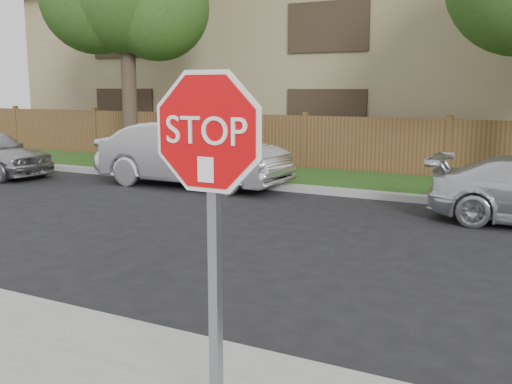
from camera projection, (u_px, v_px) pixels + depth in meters
The scene contains 7 objects.
ground at pixel (208, 346), 5.63m from camera, with size 90.00×90.00×0.00m, color black.
far_curb at pixel (416, 199), 12.69m from camera, with size 70.00×0.30×0.15m, color gray.
grass_strip at pixel (433, 188), 14.12m from camera, with size 70.00×3.00×0.12m, color #1E4714.
fence at pixel (448, 150), 15.38m from camera, with size 70.00×0.12×1.60m, color #4C371B.
apartment_building at pixel (486, 53), 19.77m from camera, with size 35.20×9.20×7.20m.
stop_sign at pixel (210, 185), 3.56m from camera, with size 1.01×0.13×2.55m.
sedan_left at pixel (193, 154), 14.57m from camera, with size 1.68×4.82×1.59m, color silver.
Camera 1 is at (2.90, -4.45, 2.41)m, focal length 42.00 mm.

